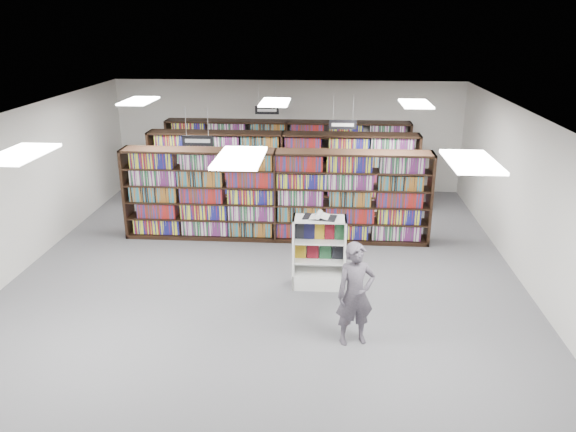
# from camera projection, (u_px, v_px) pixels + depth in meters

# --- Properties ---
(floor) EXTENTS (12.00, 12.00, 0.00)m
(floor) POSITION_uv_depth(u_px,v_px,m) (267.00, 275.00, 11.28)
(floor) COLOR #4E4F53
(floor) RESTS_ON ground
(ceiling) EXTENTS (10.00, 12.00, 0.10)m
(ceiling) POSITION_uv_depth(u_px,v_px,m) (265.00, 116.00, 10.20)
(ceiling) COLOR silver
(ceiling) RESTS_ON wall_back
(wall_back) EXTENTS (10.00, 0.10, 3.20)m
(wall_back) POSITION_uv_depth(u_px,v_px,m) (288.00, 136.00, 16.37)
(wall_back) COLOR silver
(wall_back) RESTS_ON ground
(wall_front) EXTENTS (10.00, 0.10, 3.20)m
(wall_front) POSITION_uv_depth(u_px,v_px,m) (195.00, 404.00, 5.10)
(wall_front) COLOR silver
(wall_front) RESTS_ON ground
(wall_left) EXTENTS (0.10, 12.00, 3.20)m
(wall_left) POSITION_uv_depth(u_px,v_px,m) (14.00, 194.00, 11.07)
(wall_left) COLOR silver
(wall_left) RESTS_ON ground
(wall_right) EXTENTS (0.10, 12.00, 3.20)m
(wall_right) POSITION_uv_depth(u_px,v_px,m) (534.00, 206.00, 10.41)
(wall_right) COLOR silver
(wall_right) RESTS_ON ground
(bookshelf_row_near) EXTENTS (7.00, 0.60, 2.10)m
(bookshelf_row_near) POSITION_uv_depth(u_px,v_px,m) (276.00, 196.00, 12.80)
(bookshelf_row_near) COLOR black
(bookshelf_row_near) RESTS_ON floor
(bookshelf_row_mid) EXTENTS (7.00, 0.60, 2.10)m
(bookshelf_row_mid) POSITION_uv_depth(u_px,v_px,m) (283.00, 172.00, 14.68)
(bookshelf_row_mid) COLOR black
(bookshelf_row_mid) RESTS_ON floor
(bookshelf_row_far) EXTENTS (7.00, 0.60, 2.10)m
(bookshelf_row_far) POSITION_uv_depth(u_px,v_px,m) (287.00, 157.00, 16.28)
(bookshelf_row_far) COLOR black
(bookshelf_row_far) RESTS_ON floor
(aisle_sign_left) EXTENTS (0.65, 0.02, 0.80)m
(aisle_sign_left) POSITION_uv_depth(u_px,v_px,m) (198.00, 140.00, 11.46)
(aisle_sign_left) COLOR #B2B2B7
(aisle_sign_left) RESTS_ON ceiling
(aisle_sign_right) EXTENTS (0.65, 0.02, 0.80)m
(aisle_sign_right) POSITION_uv_depth(u_px,v_px,m) (343.00, 124.00, 13.14)
(aisle_sign_right) COLOR #B2B2B7
(aisle_sign_right) RESTS_ON ceiling
(aisle_sign_center) EXTENTS (0.65, 0.02, 0.80)m
(aisle_sign_center) POSITION_uv_depth(u_px,v_px,m) (267.00, 109.00, 15.15)
(aisle_sign_center) COLOR #B2B2B7
(aisle_sign_center) RESTS_ON ceiling
(troffer_front_left) EXTENTS (0.60, 1.20, 0.04)m
(troffer_front_left) POSITION_uv_depth(u_px,v_px,m) (20.00, 154.00, 7.59)
(troffer_front_left) COLOR white
(troffer_front_left) RESTS_ON ceiling
(troffer_front_center) EXTENTS (0.60, 1.20, 0.04)m
(troffer_front_center) POSITION_uv_depth(u_px,v_px,m) (240.00, 158.00, 7.39)
(troffer_front_center) COLOR white
(troffer_front_center) RESTS_ON ceiling
(troffer_front_right) EXTENTS (0.60, 1.20, 0.04)m
(troffer_front_right) POSITION_uv_depth(u_px,v_px,m) (471.00, 162.00, 7.20)
(troffer_front_right) COLOR white
(troffer_front_right) RESTS_ON ceiling
(troffer_back_left) EXTENTS (0.60, 1.20, 0.04)m
(troffer_back_left) POSITION_uv_depth(u_px,v_px,m) (139.00, 101.00, 12.29)
(troffer_back_left) COLOR white
(troffer_back_left) RESTS_ON ceiling
(troffer_back_center) EXTENTS (0.60, 1.20, 0.04)m
(troffer_back_center) POSITION_uv_depth(u_px,v_px,m) (275.00, 102.00, 12.09)
(troffer_back_center) COLOR white
(troffer_back_center) RESTS_ON ceiling
(troffer_back_right) EXTENTS (0.60, 1.20, 0.04)m
(troffer_back_right) POSITION_uv_depth(u_px,v_px,m) (416.00, 104.00, 11.89)
(troffer_back_right) COLOR white
(troffer_back_right) RESTS_ON ceiling
(endcap_display) EXTENTS (1.00, 0.50, 1.40)m
(endcap_display) POSITION_uv_depth(u_px,v_px,m) (319.00, 263.00, 10.72)
(endcap_display) COLOR white
(endcap_display) RESTS_ON floor
(open_book) EXTENTS (0.65, 0.44, 0.13)m
(open_book) POSITION_uv_depth(u_px,v_px,m) (319.00, 216.00, 10.37)
(open_book) COLOR black
(open_book) RESTS_ON endcap_display
(shopper) EXTENTS (0.71, 0.56, 1.69)m
(shopper) POSITION_uv_depth(u_px,v_px,m) (355.00, 294.00, 8.71)
(shopper) COLOR #554F5A
(shopper) RESTS_ON floor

